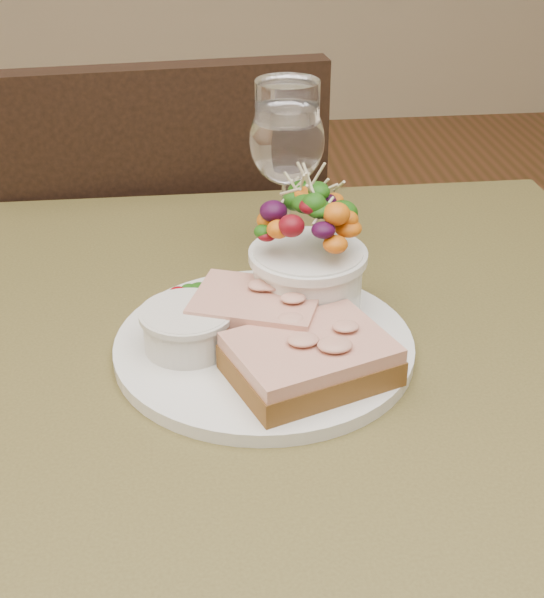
{
  "coord_description": "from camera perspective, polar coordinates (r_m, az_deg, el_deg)",
  "views": [
    {
      "loc": [
        -0.05,
        -0.58,
        1.15
      ],
      "look_at": [
        0.01,
        0.02,
        0.81
      ],
      "focal_mm": 50.0,
      "sensor_mm": 36.0,
      "label": 1
    }
  ],
  "objects": [
    {
      "name": "salad_bowl",
      "position": [
        0.75,
        2.49,
        3.21
      ],
      "size": [
        0.1,
        0.1,
        0.13
      ],
      "color": "white",
      "rests_on": "dinner_plate"
    },
    {
      "name": "sandwich_front",
      "position": [
        0.67,
        2.64,
        -4.13
      ],
      "size": [
        0.15,
        0.13,
        0.03
      ],
      "rotation": [
        0.0,
        0.0,
        0.35
      ],
      "color": "#452412",
      "rests_on": "dinner_plate"
    },
    {
      "name": "garnish",
      "position": [
        0.78,
        -5.72,
        0.13
      ],
      "size": [
        0.05,
        0.04,
        0.02
      ],
      "color": "#103C0B",
      "rests_on": "dinner_plate"
    },
    {
      "name": "chair_far",
      "position": [
        1.47,
        -6.7,
        -6.25
      ],
      "size": [
        0.46,
        0.46,
        0.9
      ],
      "rotation": [
        0.0,
        0.0,
        3.23
      ],
      "color": "black",
      "rests_on": "ground"
    },
    {
      "name": "sandwich_back",
      "position": [
        0.72,
        -1.06,
        -0.87
      ],
      "size": [
        0.13,
        0.11,
        0.03
      ],
      "rotation": [
        0.0,
        0.0,
        -0.35
      ],
      "color": "#452412",
      "rests_on": "dinner_plate"
    },
    {
      "name": "dinner_plate",
      "position": [
        0.73,
        -0.55,
        -3.22
      ],
      "size": [
        0.26,
        0.26,
        0.01
      ],
      "primitive_type": "cylinder",
      "color": "white",
      "rests_on": "cafe_table"
    },
    {
      "name": "cafe_table",
      "position": [
        0.77,
        -0.95,
        -11.34
      ],
      "size": [
        0.8,
        0.8,
        0.75
      ],
      "color": "#47401E",
      "rests_on": "ground"
    },
    {
      "name": "ramekin",
      "position": [
        0.71,
        -5.82,
        -1.91
      ],
      "size": [
        0.08,
        0.08,
        0.04
      ],
      "color": "silver",
      "rests_on": "dinner_plate"
    },
    {
      "name": "wine_glass",
      "position": [
        0.85,
        1.03,
        10.44
      ],
      "size": [
        0.08,
        0.08,
        0.18
      ],
      "color": "white",
      "rests_on": "cafe_table"
    }
  ]
}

